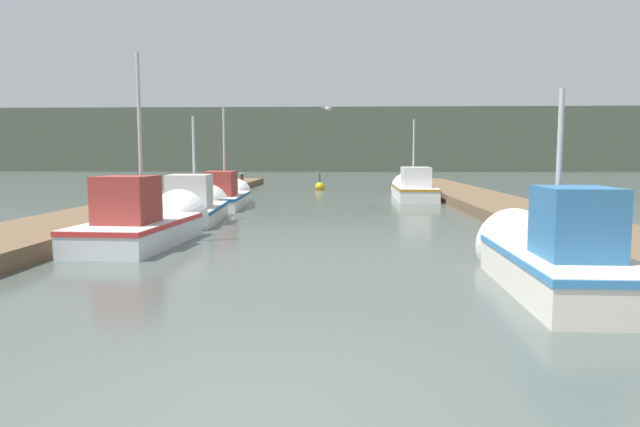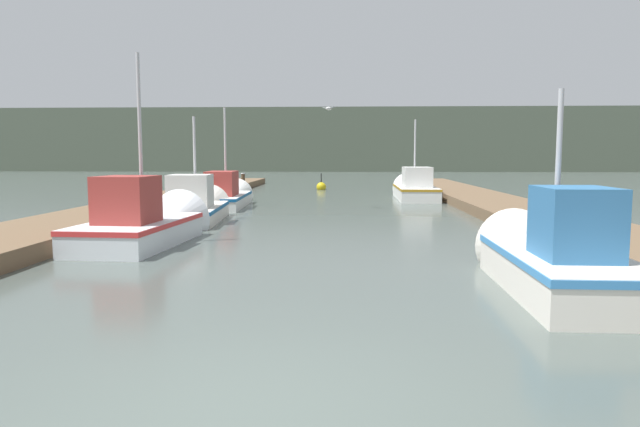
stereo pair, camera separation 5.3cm
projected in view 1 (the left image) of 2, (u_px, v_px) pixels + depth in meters
ground_plane at (251, 414)px, 4.36m from camera, size 200.00×200.00×0.00m
dock_left at (150, 205)px, 20.49m from camera, size 2.68×40.00×0.36m
dock_right at (501, 207)px, 20.00m from camera, size 2.68×40.00×0.36m
distant_shore_ridge at (338, 141)px, 75.54m from camera, size 120.00×16.00×7.69m
fishing_boat_0 at (553, 257)px, 8.51m from camera, size 1.58×4.37×3.32m
fishing_boat_1 at (147, 223)px, 12.98m from camera, size 1.97×4.63×4.72m
fishing_boat_2 at (196, 206)px, 17.54m from camera, size 1.90×4.76×3.65m
fishing_boat_3 at (226, 195)px, 22.34m from camera, size 1.77×5.59×4.27m
fishing_boat_4 at (412, 188)px, 26.41m from camera, size 1.75×6.20×4.08m
mooring_piling_0 at (242, 182)px, 31.92m from camera, size 0.24×0.24×0.98m
mooring_piling_1 at (198, 192)px, 22.61m from camera, size 0.30×0.30×1.05m
channel_buoy at (320, 187)px, 32.82m from camera, size 0.55×0.55×1.05m
seagull_lead at (328, 108)px, 20.61m from camera, size 0.49×0.46×0.12m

